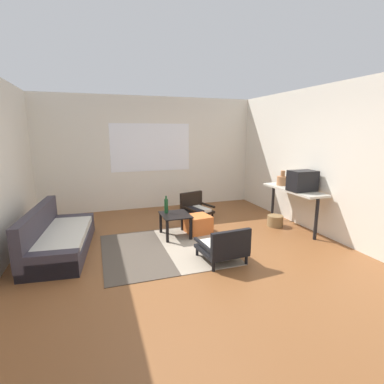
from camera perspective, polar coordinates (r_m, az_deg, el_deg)
The scene contains 14 objects.
ground_plane at distance 4.62m, azimuth -0.44°, elevation -12.18°, with size 7.80×7.80×0.00m, color brown.
far_wall_with_window at distance 7.21m, azimuth -8.18°, elevation 7.56°, with size 5.60×0.13×2.70m.
side_wall_right at distance 5.89m, azimuth 24.05°, elevation 5.66°, with size 0.12×6.60×2.70m, color silver.
area_rug at distance 4.82m, azimuth -5.37°, elevation -11.11°, with size 1.98×1.89×0.01m.
couch at distance 5.10m, azimuth -25.08°, elevation -8.36°, with size 0.99×2.01×0.72m.
coffee_table at distance 5.25m, azimuth -3.36°, elevation -5.30°, with size 0.50×0.60×0.42m.
armchair_by_window at distance 6.38m, azimuth 0.67°, elevation -2.98°, with size 0.70×0.68×0.55m.
armchair_striped_foreground at distance 4.29m, azimuth 6.31°, elevation -10.70°, with size 0.66×0.68×0.55m.
ottoman_orange at distance 5.47m, azimuth 1.21°, elevation -6.39°, with size 0.43×0.43×0.34m, color #D1662D.
console_shelf at distance 5.93m, azimuth 19.43°, elevation -0.19°, with size 0.46×1.43×0.80m.
crt_television at distance 5.71m, azimuth 20.96°, elevation 2.09°, with size 0.48×0.33×0.38m.
clay_vase at distance 6.18m, azimuth 17.45°, elevation 2.25°, with size 0.22×0.22×0.30m.
glass_bottle at distance 5.29m, azimuth -5.13°, elevation -2.72°, with size 0.07×0.07×0.32m.
wicker_basket at distance 6.10m, azimuth 16.12°, elevation -5.49°, with size 0.31×0.31×0.22m, color olive.
Camera 1 is at (-1.32, -4.01, 1.89)m, focal length 26.96 mm.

